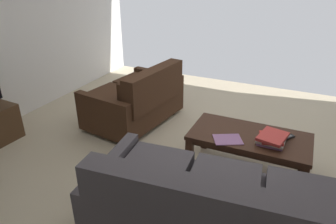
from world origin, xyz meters
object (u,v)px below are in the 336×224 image
at_px(book_stack, 272,139).
at_px(sofa_main, 217,215).
at_px(loose_magazine, 228,139).
at_px(loveseat_near, 137,99).
at_px(coffee_table, 249,141).
at_px(tv_remote, 288,138).

bearing_deg(book_stack, sofa_main, 78.66).
bearing_deg(loose_magazine, loveseat_near, 36.79).
distance_m(loveseat_near, coffee_table, 1.64).
bearing_deg(loose_magazine, sofa_main, 163.51).
relative_size(sofa_main, tv_remote, 12.27).
bearing_deg(tv_remote, loveseat_near, -12.06).
distance_m(tv_remote, loose_magazine, 0.58).
bearing_deg(tv_remote, coffee_table, 13.71).
height_order(sofa_main, loveseat_near, sofa_main).
relative_size(loveseat_near, tv_remote, 8.72).
distance_m(sofa_main, loose_magazine, 0.94).
xyz_separation_m(sofa_main, coffee_table, (0.00, -1.10, 0.00)).
xyz_separation_m(sofa_main, loose_magazine, (0.18, -0.92, 0.07)).
bearing_deg(loveseat_near, tv_remote, 167.94).
height_order(book_stack, loose_magazine, book_stack).
bearing_deg(sofa_main, loveseat_near, -45.53).
bearing_deg(sofa_main, tv_remote, -106.00).
bearing_deg(loveseat_near, loose_magazine, 154.15).
bearing_deg(coffee_table, sofa_main, 90.09).
distance_m(loveseat_near, loose_magazine, 1.54).
bearing_deg(coffee_table, book_stack, 162.62).
height_order(tv_remote, loose_magazine, tv_remote).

